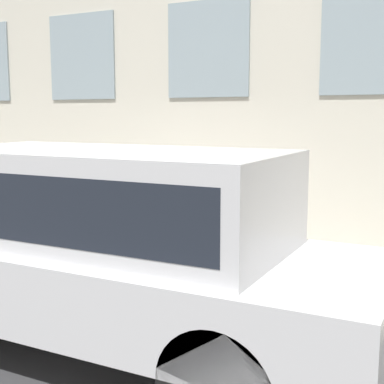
% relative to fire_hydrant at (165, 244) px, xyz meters
% --- Properties ---
extents(ground_plane, '(80.00, 80.00, 0.00)m').
position_rel_fire_hydrant_xyz_m(ground_plane, '(-0.67, 0.19, -0.52)').
color(ground_plane, '#38383A').
extents(sidewalk, '(2.33, 60.00, 0.13)m').
position_rel_fire_hydrant_xyz_m(sidewalk, '(0.50, 0.19, -0.45)').
color(sidewalk, '#B2ADA3').
rests_on(sidewalk, ground_plane).
extents(fire_hydrant, '(0.28, 0.41, 0.75)m').
position_rel_fire_hydrant_xyz_m(fire_hydrant, '(0.00, 0.00, 0.00)').
color(fire_hydrant, red).
rests_on(fire_hydrant, sidewalk).
extents(person, '(0.27, 0.18, 1.11)m').
position_rel_fire_hydrant_xyz_m(person, '(0.41, -0.56, 0.28)').
color(person, navy).
rests_on(person, sidewalk).
extents(parked_truck_silver_near, '(1.80, 5.19, 1.87)m').
position_rel_fire_hydrant_xyz_m(parked_truck_silver_near, '(-2.05, -0.49, 0.56)').
color(parked_truck_silver_near, black).
rests_on(parked_truck_silver_near, ground_plane).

